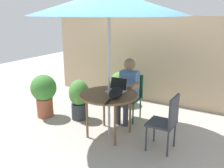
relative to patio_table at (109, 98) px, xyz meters
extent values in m
plane|color=#ADA399|center=(0.00, 0.00, -0.68)|extent=(14.00, 14.00, 0.00)
cube|color=tan|center=(0.00, 1.99, 0.32)|extent=(5.29, 0.08, 2.00)
cylinder|color=brown|center=(0.00, 0.00, 0.05)|extent=(0.98, 0.98, 0.03)
cylinder|color=brown|center=(0.27, 0.27, -0.32)|extent=(0.04, 0.04, 0.72)
cylinder|color=brown|center=(-0.27, 0.27, -0.32)|extent=(0.04, 0.04, 0.72)
cylinder|color=brown|center=(-0.27, -0.27, -0.32)|extent=(0.04, 0.04, 0.72)
cylinder|color=brown|center=(0.27, -0.27, -0.32)|extent=(0.04, 0.04, 0.72)
cylinder|color=#B7B7BC|center=(0.00, 0.00, 0.41)|extent=(0.04, 0.04, 2.19)
cone|color=#33668C|center=(0.00, 0.00, 1.52)|extent=(2.46, 2.46, 0.37)
sphere|color=#B7B7BC|center=(0.00, 0.00, 1.53)|extent=(0.06, 0.06, 0.06)
cube|color=#194C2D|center=(0.00, 0.77, -0.25)|extent=(0.40, 0.40, 0.04)
cube|color=#194C2D|center=(0.00, 0.95, -0.01)|extent=(0.40, 0.04, 0.44)
cylinder|color=#194C2D|center=(0.17, 0.94, -0.48)|extent=(0.03, 0.03, 0.41)
cylinder|color=#194C2D|center=(-0.17, 0.94, -0.48)|extent=(0.03, 0.03, 0.41)
cylinder|color=#194C2D|center=(-0.17, 0.60, -0.48)|extent=(0.03, 0.03, 0.41)
cylinder|color=#194C2D|center=(0.17, 0.60, -0.48)|extent=(0.03, 0.03, 0.41)
cube|color=#33383F|center=(0.93, 0.00, -0.25)|extent=(0.40, 0.40, 0.04)
cube|color=#33383F|center=(1.11, 0.00, -0.01)|extent=(0.04, 0.40, 0.44)
cylinder|color=#33383F|center=(1.10, -0.17, -0.48)|extent=(0.03, 0.03, 0.41)
cylinder|color=#33383F|center=(1.10, 0.17, -0.48)|extent=(0.03, 0.03, 0.41)
cylinder|color=#33383F|center=(0.76, 0.17, -0.48)|extent=(0.03, 0.03, 0.41)
cylinder|color=#33383F|center=(0.76, -0.17, -0.48)|extent=(0.03, 0.03, 0.41)
cube|color=#4C72A5|center=(0.00, 0.77, 0.04)|extent=(0.34, 0.20, 0.54)
sphere|color=#936B4C|center=(0.00, 0.76, 0.44)|extent=(0.22, 0.22, 0.22)
cube|color=#383842|center=(-0.08, 0.62, -0.18)|extent=(0.12, 0.30, 0.12)
cylinder|color=#383842|center=(-0.08, 0.47, -0.46)|extent=(0.10, 0.10, 0.45)
cube|color=#383842|center=(0.08, 0.62, -0.18)|extent=(0.12, 0.30, 0.12)
cylinder|color=#383842|center=(0.08, 0.47, -0.46)|extent=(0.10, 0.10, 0.45)
cube|color=#936B4C|center=(-0.20, 0.55, 0.09)|extent=(0.08, 0.32, 0.08)
cube|color=#936B4C|center=(0.20, 0.55, 0.09)|extent=(0.08, 0.32, 0.08)
cube|color=silver|center=(0.03, 0.18, 0.07)|extent=(0.31, 0.24, 0.02)
cube|color=black|center=(0.03, 0.28, 0.18)|extent=(0.30, 0.08, 0.20)
cube|color=silver|center=(0.03, 0.29, 0.18)|extent=(0.30, 0.07, 0.20)
ellipsoid|color=black|center=(0.20, -0.11, 0.15)|extent=(0.26, 0.43, 0.17)
sphere|color=black|center=(0.15, 0.11, 0.17)|extent=(0.11, 0.11, 0.11)
ellipsoid|color=white|center=(0.18, 0.00, 0.11)|extent=(0.14, 0.14, 0.09)
cylinder|color=black|center=(0.22, -0.39, 0.09)|extent=(0.07, 0.18, 0.04)
cone|color=black|center=(0.18, 0.12, 0.22)|extent=(0.04, 0.04, 0.03)
cone|color=black|center=(0.13, 0.11, 0.22)|extent=(0.04, 0.04, 0.03)
cylinder|color=#33383D|center=(-0.87, 0.31, -0.52)|extent=(0.32, 0.32, 0.32)
ellipsoid|color=#4C8C38|center=(-0.87, 0.31, -0.14)|extent=(0.40, 0.40, 0.52)
cylinder|color=#33383D|center=(-0.57, 1.48, -0.55)|extent=(0.36, 0.36, 0.27)
ellipsoid|color=#4C8C38|center=(-0.57, 1.48, -0.19)|extent=(0.49, 0.49, 0.53)
cylinder|color=#9E5138|center=(-1.55, 0.05, -0.49)|extent=(0.33, 0.33, 0.38)
ellipsoid|color=#3D7F33|center=(-1.55, 0.05, -0.07)|extent=(0.51, 0.51, 0.53)
camera|label=1|loc=(2.06, -3.45, 1.40)|focal=40.66mm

